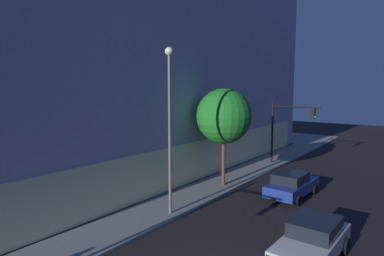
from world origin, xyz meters
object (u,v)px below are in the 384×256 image
Objects in this scene: traffic_light_far_corner at (288,123)px; sidewalk_tree at (224,116)px; modern_building at (117,50)px; car_silver at (313,240)px; car_blue at (292,184)px; street_lamp_sidewalk at (170,112)px.

traffic_light_far_corner is 0.82× the size of sidewalk_tree.
traffic_light_far_corner is (6.87, -14.08, -6.61)m from modern_building.
sidewalk_tree is 10.99m from car_silver.
sidewalk_tree is at bearing -98.05° from modern_building.
car_blue is (7.11, 3.39, -0.03)m from car_silver.
car_blue is at bearing -93.39° from modern_building.
traffic_light_far_corner is at bearing -63.98° from modern_building.
car_blue is at bearing -80.33° from sidewalk_tree.
modern_building is 19.93m from car_blue.
street_lamp_sidewalk is 9.42m from car_blue.
street_lamp_sidewalk reaches higher than car_blue.
sidewalk_tree is at bearing 171.68° from traffic_light_far_corner.
sidewalk_tree is at bearing 3.70° from street_lamp_sidewalk.
street_lamp_sidewalk is 1.92× the size of car_blue.
sidewalk_tree is 6.24m from car_blue.
car_blue is (-1.03, -17.39, -9.68)m from modern_building.
street_lamp_sidewalk is (-7.98, -13.21, -4.89)m from modern_building.
street_lamp_sidewalk is 1.31× the size of sidewalk_tree.
street_lamp_sidewalk reaches higher than traffic_light_far_corner.
car_silver is at bearing -155.95° from traffic_light_far_corner.
traffic_light_far_corner is at bearing 22.74° from car_blue.
car_silver is at bearing -111.40° from modern_building.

